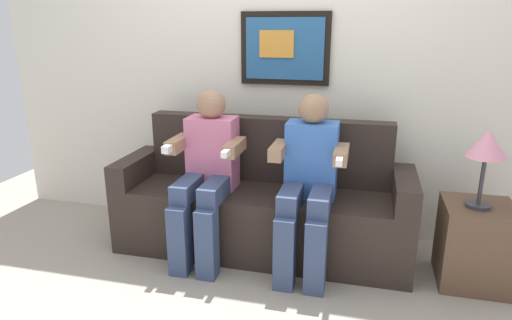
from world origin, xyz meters
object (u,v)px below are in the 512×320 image
(couch, at_px, (262,207))
(table_lamp, at_px, (487,147))
(person_on_right, at_px, (309,178))
(side_table_right, at_px, (475,244))
(person_on_left, at_px, (207,170))

(couch, distance_m, table_lamp, 1.43)
(person_on_right, bearing_deg, table_lamp, 2.09)
(side_table_right, relative_size, table_lamp, 1.09)
(person_on_right, bearing_deg, side_table_right, 3.48)
(couch, distance_m, side_table_right, 1.34)
(person_on_left, distance_m, table_lamp, 1.66)
(side_table_right, xyz_separation_m, table_lamp, (-0.02, -0.03, 0.61))
(person_on_right, bearing_deg, person_on_left, -179.96)
(table_lamp, bearing_deg, side_table_right, 48.04)
(person_on_right, distance_m, side_table_right, 1.07)
(table_lamp, bearing_deg, person_on_right, -177.91)
(person_on_left, relative_size, table_lamp, 2.41)
(couch, relative_size, table_lamp, 4.29)
(person_on_left, bearing_deg, person_on_right, 0.04)
(couch, height_order, person_on_left, person_on_left)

